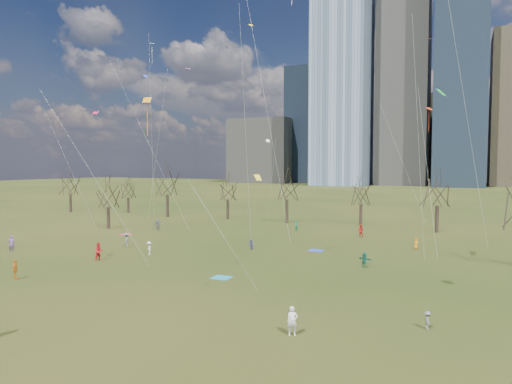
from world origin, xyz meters
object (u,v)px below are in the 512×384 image
at_px(blanket_crimson, 126,234).
at_px(person_4, 15,269).
at_px(blanket_navy, 316,250).
at_px(person_1, 292,321).
at_px(person_2, 99,252).
at_px(blanket_teal, 222,278).

xyz_separation_m(blanket_crimson, person_4, (8.56, -24.26, 0.84)).
height_order(blanket_navy, blanket_crimson, same).
distance_m(blanket_navy, person_1, 26.81).
bearing_deg(blanket_crimson, person_4, -70.56).
bearing_deg(person_2, blanket_navy, -27.99).
bearing_deg(blanket_navy, blanket_teal, -103.45).
bearing_deg(person_4, blanket_crimson, -22.15).
height_order(blanket_teal, blanket_crimson, same).
height_order(blanket_navy, person_4, person_4).
bearing_deg(blanket_crimson, blanket_navy, -1.19).
distance_m(blanket_crimson, person_1, 43.94).
relative_size(blanket_teal, blanket_crimson, 1.00).
distance_m(blanket_teal, person_2, 15.06).
bearing_deg(blanket_teal, person_2, 176.24).
xyz_separation_m(blanket_teal, person_2, (-15.00, 0.99, 0.94)).
distance_m(blanket_navy, blanket_crimson, 28.42).
distance_m(blanket_teal, person_4, 17.94).
bearing_deg(blanket_teal, person_4, -153.84).
xyz_separation_m(blanket_navy, person_4, (-19.85, -23.67, 0.84)).
height_order(blanket_teal, person_4, person_4).
height_order(person_1, person_4, person_4).
bearing_deg(blanket_teal, person_1, -44.60).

